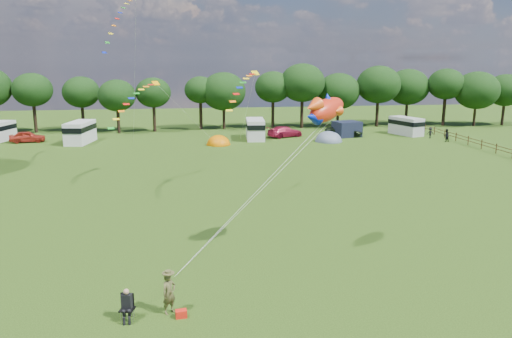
{
  "coord_description": "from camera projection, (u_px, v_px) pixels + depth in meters",
  "views": [
    {
      "loc": [
        -4.56,
        -23.53,
        11.12
      ],
      "look_at": [
        0.0,
        8.0,
        4.0
      ],
      "focal_mm": 35.0,
      "sensor_mm": 36.0,
      "label": 1
    }
  ],
  "objects": [
    {
      "name": "walker_a",
      "position": [
        446.0,
        135.0,
        67.24
      ],
      "size": [
        0.94,
        0.68,
        1.76
      ],
      "primitive_type": "imported",
      "rotation": [
        0.0,
        0.0,
        3.33
      ],
      "color": "black",
      "rests_on": "ground"
    },
    {
      "name": "tree_line",
      "position": [
        247.0,
        89.0,
        78.26
      ],
      "size": [
        102.98,
        10.98,
        10.27
      ],
      "color": "black",
      "rests_on": "ground"
    },
    {
      "name": "walker_b",
      "position": [
        430.0,
        133.0,
        70.29
      ],
      "size": [
        1.02,
        0.52,
        1.54
      ],
      "primitive_type": "imported",
      "rotation": [
        0.0,
        0.0,
        3.2
      ],
      "color": "black",
      "rests_on": "ground"
    },
    {
      "name": "streamer_kite_c",
      "position": [
        245.0,
        84.0,
        38.43
      ],
      "size": [
        3.14,
        4.82,
        2.79
      ],
      "rotation": [
        0.0,
        0.0,
        0.38
      ],
      "color": "yellow",
      "rests_on": "ground"
    },
    {
      "name": "streamer_kite_b",
      "position": [
        138.0,
        97.0,
        43.97
      ],
      "size": [
        4.34,
        4.66,
        3.81
      ],
      "rotation": [
        0.0,
        0.0,
        0.54
      ],
      "color": "#F89E00",
      "rests_on": "ground"
    },
    {
      "name": "streamer_kite_a",
      "position": [
        123.0,
        14.0,
        47.94
      ],
      "size": [
        3.27,
        5.55,
        5.74
      ],
      "rotation": [
        0.0,
        0.0,
        0.91
      ],
      "color": "yellow",
      "rests_on": "ground"
    },
    {
      "name": "tent_greyblue",
      "position": [
        329.0,
        141.0,
        67.75
      ],
      "size": [
        3.73,
        4.09,
        2.78
      ],
      "color": "slate",
      "rests_on": "ground"
    },
    {
      "name": "car_d",
      "position": [
        344.0,
        131.0,
        72.22
      ],
      "size": [
        6.11,
        4.6,
        1.52
      ],
      "primitive_type": "imported",
      "rotation": [
        0.0,
        0.0,
        1.14
      ],
      "color": "black",
      "rests_on": "ground"
    },
    {
      "name": "kite_bag",
      "position": [
        181.0,
        314.0,
        21.81
      ],
      "size": [
        0.52,
        0.38,
        0.35
      ],
      "primitive_type": "cube",
      "rotation": [
        0.0,
        0.0,
        0.12
      ],
      "color": "red",
      "rests_on": "ground"
    },
    {
      "name": "tent_orange",
      "position": [
        219.0,
        144.0,
        65.25
      ],
      "size": [
        3.17,
        3.48,
        2.48
      ],
      "color": "#D56B00",
      "rests_on": "ground"
    },
    {
      "name": "camp_chair",
      "position": [
        127.0,
        301.0,
        21.48
      ],
      "size": [
        0.72,
        0.74,
        1.47
      ],
      "rotation": [
        0.0,
        0.0,
        -0.28
      ],
      "color": "#99999E",
      "rests_on": "ground"
    },
    {
      "name": "car_c",
      "position": [
        285.0,
        132.0,
        71.33
      ],
      "size": [
        5.55,
        3.97,
        1.54
      ],
      "primitive_type": "imported",
      "rotation": [
        0.0,
        0.0,
        1.97
      ],
      "color": "maroon",
      "rests_on": "ground"
    },
    {
      "name": "fish_kite",
      "position": [
        324.0,
        110.0,
        27.06
      ],
      "size": [
        3.25,
        2.96,
        1.87
      ],
      "rotation": [
        0.0,
        -0.21,
        0.7
      ],
      "color": "red",
      "rests_on": "ground"
    },
    {
      "name": "campervan_c",
      "position": [
        255.0,
        128.0,
        69.41
      ],
      "size": [
        2.91,
        5.88,
        2.79
      ],
      "rotation": [
        0.0,
        0.0,
        1.48
      ],
      "color": "silver",
      "rests_on": "ground"
    },
    {
      "name": "ground_plane",
      "position": [
        278.0,
        278.0,
        25.79
      ],
      "size": [
        180.0,
        180.0,
        0.0
      ],
      "primitive_type": "plane",
      "color": "black",
      "rests_on": "ground"
    },
    {
      "name": "awning_navy",
      "position": [
        347.0,
        129.0,
        71.75
      ],
      "size": [
        4.1,
        3.62,
        2.19
      ],
      "primitive_type": "cube",
      "rotation": [
        0.0,
        0.0,
        0.25
      ],
      "color": "black",
      "rests_on": "ground"
    },
    {
      "name": "car_a",
      "position": [
        27.0,
        137.0,
        66.84
      ],
      "size": [
        4.72,
        2.23,
        1.52
      ],
      "primitive_type": "imported",
      "rotation": [
        0.0,
        0.0,
        1.67
      ],
      "color": "#AB2B1C",
      "rests_on": "ground"
    },
    {
      "name": "campervan_b",
      "position": [
        80.0,
        132.0,
        66.18
      ],
      "size": [
        3.42,
        6.18,
        2.87
      ],
      "rotation": [
        0.0,
        0.0,
        1.41
      ],
      "color": "silver",
      "rests_on": "ground"
    },
    {
      "name": "kite_flyer",
      "position": [
        169.0,
        293.0,
        22.04
      ],
      "size": [
        0.82,
        0.78,
        1.89
      ],
      "primitive_type": "imported",
      "rotation": [
        0.0,
        0.0,
        0.65
      ],
      "color": "#4E4C28",
      "rests_on": "ground"
    },
    {
      "name": "fence",
      "position": [
        475.0,
        142.0,
        63.42
      ],
      "size": [
        0.12,
        33.12,
        1.2
      ],
      "color": "#472D19",
      "rests_on": "ground"
    },
    {
      "name": "campervan_d",
      "position": [
        406.0,
        125.0,
        73.3
      ],
      "size": [
        3.82,
        5.72,
        2.59
      ],
      "rotation": [
        0.0,
        0.0,
        1.9
      ],
      "color": "#B5B6B7",
      "rests_on": "ground"
    }
  ]
}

